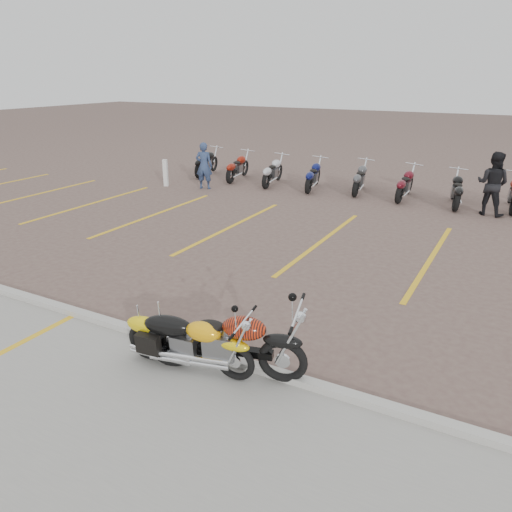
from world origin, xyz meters
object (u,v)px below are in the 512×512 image
at_px(yellow_cruiser, 187,343).
at_px(flame_cruiser, 221,343).
at_px(person_b, 493,184).
at_px(person_a, 204,166).
at_px(bollard, 166,173).

relative_size(yellow_cruiser, flame_cruiser, 0.87).
distance_m(yellow_cruiser, person_b, 11.62).
xyz_separation_m(flame_cruiser, person_a, (-7.06, 9.94, 0.36)).
distance_m(flame_cruiser, person_a, 12.20).
bearing_deg(person_a, bollard, -3.53).
height_order(person_a, bollard, person_a).
height_order(yellow_cruiser, bollard, bollard).
bearing_deg(person_b, flame_cruiser, 90.55).
relative_size(flame_cruiser, person_b, 1.24).
height_order(flame_cruiser, bollard, bollard).
distance_m(flame_cruiser, person_b, 11.37).
distance_m(person_b, bollard, 11.23).
bearing_deg(person_b, bollard, 20.98).
distance_m(yellow_cruiser, bollard, 12.66).
height_order(yellow_cruiser, flame_cruiser, flame_cruiser).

